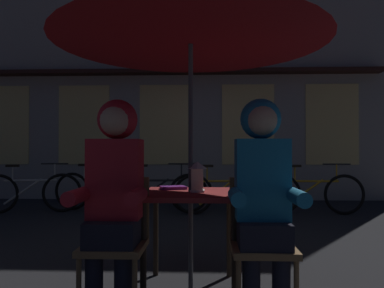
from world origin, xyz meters
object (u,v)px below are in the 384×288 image
(patio_umbrella, at_px, (191,20))
(person_right_hooded, at_px, (262,183))
(chair_left, at_px, (116,235))
(chair_right, at_px, (261,237))
(bicycle_fifth, at_px, (312,193))
(person_left_hooded, at_px, (115,182))
(bicycle_nearest, at_px, (30,192))
(book, at_px, (173,188))
(bicycle_fourth, at_px, (224,193))
(bicycle_second, at_px, (99,191))
(cafe_table, at_px, (191,205))
(bicycle_third, at_px, (158,192))
(lantern, at_px, (197,176))

(patio_umbrella, xyz_separation_m, person_right_hooded, (0.48, -0.43, -1.21))
(chair_left, distance_m, chair_right, 0.96)
(patio_umbrella, height_order, bicycle_fifth, patio_umbrella)
(chair_right, xyz_separation_m, person_left_hooded, (-0.96, -0.06, 0.36))
(chair_left, bearing_deg, bicycle_nearest, 122.60)
(patio_umbrella, xyz_separation_m, book, (-0.15, 0.19, -1.31))
(bicycle_fourth, xyz_separation_m, book, (-0.56, -3.14, 0.41))
(bicycle_second, bearing_deg, chair_left, -72.30)
(patio_umbrella, distance_m, bicycle_second, 4.36)
(book, bearing_deg, patio_umbrella, -70.89)
(patio_umbrella, xyz_separation_m, bicycle_fourth, (0.41, 3.33, -1.71))
(cafe_table, distance_m, bicycle_fourth, 3.37)
(bicycle_nearest, bearing_deg, cafe_table, -49.48)
(person_left_hooded, xyz_separation_m, bicycle_third, (-0.21, 3.86, -0.50))
(bicycle_fourth, distance_m, bicycle_fifth, 1.45)
(lantern, height_order, book, lantern)
(lantern, distance_m, bicycle_fourth, 3.39)
(chair_right, height_order, person_right_hooded, person_right_hooded)
(bicycle_nearest, height_order, bicycle_fourth, same)
(bicycle_third, relative_size, bicycle_fourth, 1.00)
(bicycle_fourth, bearing_deg, chair_right, -88.93)
(bicycle_second, bearing_deg, person_left_hooded, -72.54)
(lantern, relative_size, bicycle_third, 0.14)
(bicycle_third, bearing_deg, bicycle_nearest, -177.22)
(person_right_hooded, bearing_deg, bicycle_third, 106.92)
(chair_right, height_order, bicycle_fourth, chair_right)
(bicycle_third, bearing_deg, bicycle_second, 170.70)
(chair_right, xyz_separation_m, book, (-0.63, 0.56, 0.26))
(bicycle_nearest, bearing_deg, chair_left, -57.40)
(bicycle_third, xyz_separation_m, book, (0.54, -3.24, 0.41))
(bicycle_fifth, height_order, book, bicycle_fifth)
(patio_umbrella, distance_m, book, 1.33)
(bicycle_fourth, bearing_deg, lantern, -96.16)
(person_right_hooded, bearing_deg, chair_left, 176.61)
(chair_right, xyz_separation_m, person_right_hooded, (0.00, -0.06, 0.36))
(book, bearing_deg, bicycle_fourth, 60.79)
(lantern, bearing_deg, chair_left, -145.45)
(chair_left, relative_size, book, 4.35)
(bicycle_fifth, distance_m, book, 3.79)
(person_left_hooded, distance_m, bicycle_third, 3.90)
(bicycle_fourth, bearing_deg, cafe_table, -97.03)
(cafe_table, distance_m, bicycle_nearest, 4.39)
(bicycle_nearest, bearing_deg, bicycle_fifth, 0.54)
(bicycle_nearest, relative_size, bicycle_third, 0.98)
(person_left_hooded, relative_size, bicycle_second, 0.84)
(chair_right, height_order, bicycle_nearest, chair_right)
(chair_right, distance_m, person_left_hooded, 1.03)
(chair_right, relative_size, bicycle_fifth, 0.52)
(cafe_table, height_order, person_right_hooded, person_right_hooded)
(chair_right, bearing_deg, chair_left, 180.00)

